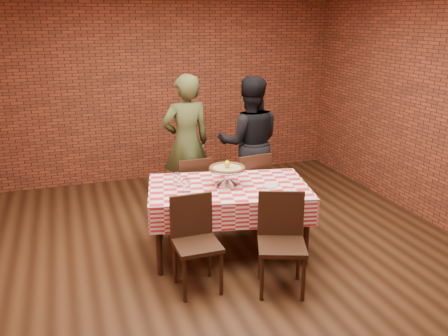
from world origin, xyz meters
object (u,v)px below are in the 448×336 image
(chair_near_left, at_px, (197,246))
(chair_far_right, at_px, (247,187))
(chair_far_left, at_px, (192,190))
(table, at_px, (228,219))
(chair_near_right, at_px, (282,245))
(pizza, at_px, (227,168))
(pizza_stand, at_px, (227,177))
(water_glass_right, at_px, (177,180))
(diner_black, at_px, (249,143))
(diner_olive, at_px, (186,143))
(condiment_caddy, at_px, (226,170))
(water_glass_left, at_px, (187,185))

(chair_near_left, xyz_separation_m, chair_far_right, (0.99, 1.29, 0.02))
(chair_far_left, distance_m, chair_far_right, 0.67)
(table, distance_m, chair_near_right, 0.91)
(table, bearing_deg, pizza, 96.82)
(pizza_stand, xyz_separation_m, water_glass_right, (-0.50, 0.15, -0.02))
(chair_far_right, relative_size, diner_black, 0.53)
(diner_olive, xyz_separation_m, diner_black, (0.80, -0.21, -0.02))
(chair_far_left, height_order, chair_far_right, chair_far_right)
(chair_near_right, bearing_deg, water_glass_right, 144.07)
(chair_near_right, xyz_separation_m, diner_black, (0.50, 2.08, 0.41))
(pizza, bearing_deg, chair_far_left, 102.26)
(condiment_caddy, bearing_deg, pizza_stand, -70.48)
(water_glass_left, bearing_deg, table, 2.87)
(table, xyz_separation_m, chair_far_left, (-0.18, 0.84, 0.06))
(diner_black, bearing_deg, chair_near_right, 91.89)
(condiment_caddy, bearing_deg, chair_far_left, 152.18)
(pizza_stand, distance_m, pizza, 0.09)
(table, distance_m, water_glass_right, 0.70)
(water_glass_right, distance_m, chair_near_left, 0.89)
(diner_black, bearing_deg, chair_far_right, 81.27)
(table, xyz_separation_m, water_glass_right, (-0.51, 0.18, 0.45))
(pizza_stand, height_order, pizza, pizza)
(water_glass_left, distance_m, chair_near_right, 1.15)
(condiment_caddy, distance_m, chair_far_right, 0.63)
(pizza, xyz_separation_m, water_glass_left, (-0.45, -0.06, -0.11))
(water_glass_right, height_order, condiment_caddy, water_glass_right)
(chair_far_left, bearing_deg, condiment_caddy, 114.94)
(water_glass_right, distance_m, chair_far_right, 1.15)
(condiment_caddy, bearing_deg, chair_near_right, -48.02)
(condiment_caddy, bearing_deg, table, -68.09)
(water_glass_left, distance_m, water_glass_right, 0.21)
(table, xyz_separation_m, pizza, (-0.00, 0.03, 0.56))
(diner_black, bearing_deg, water_glass_right, 55.31)
(table, xyz_separation_m, water_glass_left, (-0.46, -0.02, 0.45))
(water_glass_left, height_order, chair_far_right, chair_far_right)
(water_glass_right, relative_size, chair_near_right, 0.15)
(condiment_caddy, distance_m, diner_olive, 1.10)
(pizza, distance_m, chair_far_left, 0.97)
(table, height_order, pizza, pizza)
(chair_near_left, relative_size, diner_olive, 0.50)
(table, xyz_separation_m, chair_near_right, (0.21, -0.89, 0.08))
(chair_far_right, bearing_deg, water_glass_right, 19.04)
(pizza_stand, distance_m, chair_far_left, 0.92)
(condiment_caddy, relative_size, chair_far_left, 0.15)
(water_glass_left, bearing_deg, pizza_stand, 7.23)
(table, bearing_deg, chair_far_right, 54.70)
(water_glass_right, xyz_separation_m, chair_near_left, (-0.01, -0.80, -0.38))
(pizza, height_order, chair_far_left, pizza)
(diner_olive, distance_m, diner_black, 0.83)
(condiment_caddy, xyz_separation_m, chair_far_right, (0.39, 0.34, -0.36))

